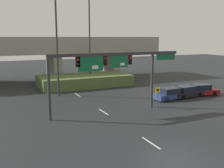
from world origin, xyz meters
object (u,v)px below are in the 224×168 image
at_px(speed_limit_sign, 157,94).
at_px(parked_sedan_near_right, 170,94).
at_px(parked_sedan_far_right, 202,90).
at_px(highway_light_pole_far, 57,41).
at_px(parked_sedan_mid_right, 186,92).
at_px(signal_gantry, 113,64).
at_px(highway_light_pole_near, 90,39).

height_order(speed_limit_sign, parked_sedan_near_right, speed_limit_sign).
bearing_deg(parked_sedan_far_right, highway_light_pole_far, 167.88).
distance_m(highway_light_pole_far, parked_sedan_mid_right, 18.01).
relative_size(highway_light_pole_far, parked_sedan_near_right, 3.00).
xyz_separation_m(signal_gantry, parked_sedan_near_right, (8.98, 2.15, -4.30)).
distance_m(signal_gantry, speed_limit_sign, 6.09).
bearing_deg(parked_sedan_far_right, highway_light_pole_near, 136.66).
xyz_separation_m(speed_limit_sign, parked_sedan_near_right, (3.99, 2.93, -0.90)).
height_order(highway_light_pole_far, parked_sedan_near_right, highway_light_pole_far).
height_order(highway_light_pole_near, parked_sedan_far_right, highway_light_pole_near).
bearing_deg(highway_light_pole_near, highway_light_pole_far, -134.53).
relative_size(signal_gantry, parked_sedan_far_right, 3.10).
height_order(highway_light_pole_near, parked_sedan_near_right, highway_light_pole_near).
xyz_separation_m(signal_gantry, highway_light_pole_far, (-3.27, 10.02, 2.29)).
distance_m(speed_limit_sign, parked_sedan_far_right, 9.84).
bearing_deg(speed_limit_sign, signal_gantry, 171.05).
bearing_deg(parked_sedan_mid_right, signal_gantry, -172.83).
height_order(speed_limit_sign, highway_light_pole_near, highway_light_pole_near).
bearing_deg(highway_light_pole_far, parked_sedan_near_right, -32.75).
height_order(signal_gantry, highway_light_pole_far, highway_light_pole_far).
bearing_deg(parked_sedan_mid_right, speed_limit_sign, -159.08).
relative_size(highway_light_pole_far, parked_sedan_mid_right, 2.96).
height_order(signal_gantry, highway_light_pole_near, highway_light_pole_near).
height_order(parked_sedan_mid_right, parked_sedan_far_right, parked_sedan_far_right).
height_order(speed_limit_sign, parked_sedan_far_right, speed_limit_sign).
xyz_separation_m(speed_limit_sign, highway_light_pole_near, (-1.18, 18.00, 5.80)).
bearing_deg(signal_gantry, parked_sedan_mid_right, 11.06).
relative_size(speed_limit_sign, parked_sedan_mid_right, 0.52).
relative_size(speed_limit_sign, parked_sedan_far_right, 0.52).
bearing_deg(parked_sedan_near_right, parked_sedan_mid_right, -0.70).
bearing_deg(highway_light_pole_near, speed_limit_sign, -86.23).
bearing_deg(parked_sedan_near_right, parked_sedan_far_right, -1.08).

